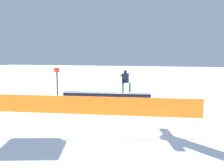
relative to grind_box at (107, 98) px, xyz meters
name	(u,v)px	position (x,y,z in m)	size (l,w,h in m)	color
ground_plane	(107,103)	(0.00, 0.00, -0.32)	(120.00, 120.00, 0.00)	white
grind_box	(107,98)	(0.00, 0.00, 0.00)	(5.80, 1.55, 0.70)	black
snowboarder	(126,81)	(-1.24, -0.18, 1.19)	(1.45, 1.12, 1.49)	silver
safety_fence	(88,105)	(0.00, 3.12, 0.16)	(11.64, 0.06, 0.96)	orange
trail_marker	(57,83)	(3.66, 0.02, 0.89)	(0.40, 0.10, 2.27)	#262628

